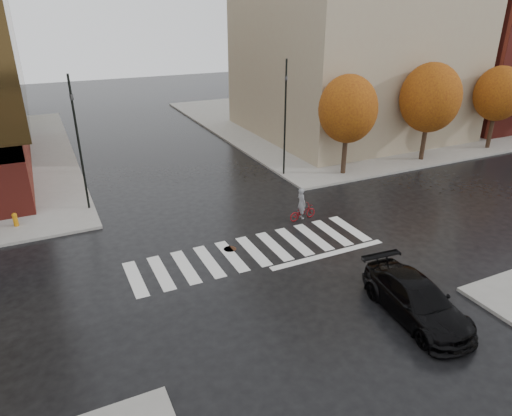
{
  "coord_description": "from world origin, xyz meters",
  "views": [
    {
      "loc": [
        -7.98,
        -16.41,
        10.51
      ],
      "look_at": [
        0.32,
        0.87,
        2.0
      ],
      "focal_mm": 32.0,
      "sensor_mm": 36.0,
      "label": 1
    }
  ],
  "objects_px": {
    "cyclist": "(302,209)",
    "traffic_light_nw": "(78,135)",
    "sedan": "(416,299)",
    "traffic_light_ne": "(285,111)",
    "fire_hydrant": "(15,219)"
  },
  "relations": [
    {
      "from": "cyclist",
      "to": "traffic_light_nw",
      "type": "relative_size",
      "value": 0.25
    },
    {
      "from": "sedan",
      "to": "traffic_light_ne",
      "type": "bearing_deg",
      "value": 84.27
    },
    {
      "from": "sedan",
      "to": "traffic_light_nw",
      "type": "height_order",
      "value": "traffic_light_nw"
    },
    {
      "from": "cyclist",
      "to": "fire_hydrant",
      "type": "distance_m",
      "value": 14.83
    },
    {
      "from": "traffic_light_nw",
      "to": "traffic_light_ne",
      "type": "xyz_separation_m",
      "value": [
        12.6,
        0.28,
        0.09
      ]
    },
    {
      "from": "sedan",
      "to": "cyclist",
      "type": "xyz_separation_m",
      "value": [
        0.55,
        8.98,
        -0.1
      ]
    },
    {
      "from": "traffic_light_ne",
      "to": "fire_hydrant",
      "type": "xyz_separation_m",
      "value": [
        -16.27,
        -1.07,
        -3.84
      ]
    },
    {
      "from": "sedan",
      "to": "traffic_light_ne",
      "type": "distance_m",
      "value": 16.19
    },
    {
      "from": "sedan",
      "to": "cyclist",
      "type": "bearing_deg",
      "value": 91.8
    },
    {
      "from": "traffic_light_ne",
      "to": "fire_hydrant",
      "type": "bearing_deg",
      "value": 16.72
    },
    {
      "from": "traffic_light_ne",
      "to": "fire_hydrant",
      "type": "relative_size",
      "value": 10.26
    },
    {
      "from": "sedan",
      "to": "fire_hydrant",
      "type": "relative_size",
      "value": 6.84
    },
    {
      "from": "fire_hydrant",
      "to": "sedan",
      "type": "bearing_deg",
      "value": -47.39
    },
    {
      "from": "sedan",
      "to": "traffic_light_nw",
      "type": "relative_size",
      "value": 0.68
    },
    {
      "from": "traffic_light_ne",
      "to": "fire_hydrant",
      "type": "height_order",
      "value": "traffic_light_ne"
    }
  ]
}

